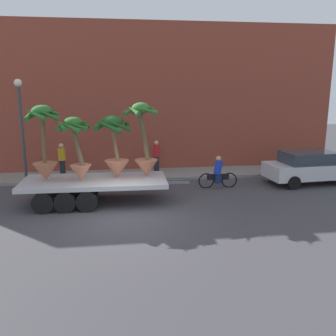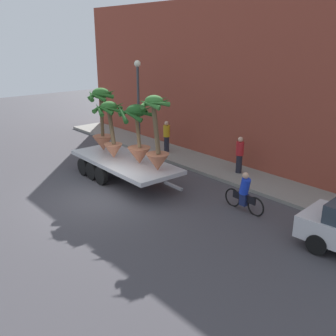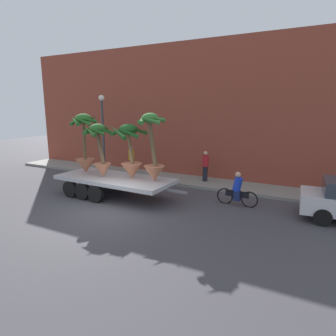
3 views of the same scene
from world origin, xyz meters
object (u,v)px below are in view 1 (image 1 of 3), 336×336
at_px(potted_palm_front, 77,148).
at_px(potted_palm_extra, 144,145).
at_px(street_lamp, 21,117).
at_px(parked_car, 311,167).
at_px(pedestrian_far_left, 156,156).
at_px(potted_palm_middle, 115,148).
at_px(potted_palm_rear, 44,145).
at_px(cyclist, 218,174).
at_px(flatbed_trailer, 89,185).
at_px(pedestrian_near_gate, 62,159).

relative_size(potted_palm_front, potted_palm_extra, 0.83).
relative_size(potted_palm_extra, street_lamp, 0.63).
relative_size(potted_palm_front, street_lamp, 0.52).
bearing_deg(parked_car, pedestrian_far_left, 159.72).
xyz_separation_m(potted_palm_middle, potted_palm_extra, (1.19, 0.04, 0.07)).
relative_size(parked_car, street_lamp, 0.94).
bearing_deg(parked_car, potted_palm_front, -169.96).
height_order(potted_palm_rear, cyclist, potted_palm_rear).
relative_size(flatbed_trailer, potted_palm_rear, 2.28).
xyz_separation_m(potted_palm_extra, pedestrian_near_gate, (-3.89, 3.88, -1.26)).
bearing_deg(flatbed_trailer, potted_palm_extra, 4.72).
bearing_deg(parked_car, potted_palm_extra, -169.67).
relative_size(potted_palm_extra, parked_car, 0.67).
bearing_deg(cyclist, pedestrian_far_left, 132.09).
bearing_deg(potted_palm_middle, street_lamp, 142.91).
relative_size(flatbed_trailer, potted_palm_middle, 2.66).
height_order(cyclist, pedestrian_far_left, pedestrian_far_left).
bearing_deg(pedestrian_near_gate, cyclist, -19.12).
relative_size(potted_palm_front, parked_car, 0.56).
height_order(flatbed_trailer, potted_palm_extra, potted_palm_extra).
distance_m(flatbed_trailer, pedestrian_near_gate, 4.39).
bearing_deg(potted_palm_front, cyclist, 15.81).
xyz_separation_m(potted_palm_rear, parked_car, (12.11, 1.58, -1.57)).
xyz_separation_m(parked_car, pedestrian_near_gate, (-12.08, 2.39, 0.21)).
height_order(potted_palm_extra, pedestrian_near_gate, potted_palm_extra).
bearing_deg(pedestrian_near_gate, potted_palm_extra, -44.93).
bearing_deg(potted_palm_rear, street_lamp, 115.79).
height_order(flatbed_trailer, cyclist, cyclist).
distance_m(potted_palm_middle, cyclist, 5.14).
bearing_deg(street_lamp, potted_palm_extra, -30.38).
height_order(potted_palm_middle, potted_palm_extra, potted_palm_extra).
relative_size(cyclist, pedestrian_far_left, 1.08).
xyz_separation_m(cyclist, pedestrian_near_gate, (-7.40, 2.57, 0.37)).
bearing_deg(street_lamp, parked_car, -7.28).
bearing_deg(potted_palm_extra, pedestrian_near_gate, 135.07).
bearing_deg(street_lamp, cyclist, -12.03).
height_order(flatbed_trailer, potted_palm_middle, potted_palm_middle).
xyz_separation_m(cyclist, parked_car, (4.68, 0.17, 0.16)).
height_order(potted_palm_rear, potted_palm_middle, potted_palm_rear).
distance_m(potted_palm_middle, street_lamp, 5.54).
bearing_deg(potted_palm_rear, potted_palm_extra, 1.30).
distance_m(potted_palm_rear, pedestrian_far_left, 6.60).
bearing_deg(cyclist, pedestrian_near_gate, 160.88).
distance_m(potted_palm_front, pedestrian_near_gate, 4.67).
xyz_separation_m(potted_palm_rear, potted_palm_front, (1.28, -0.34, -0.07)).
xyz_separation_m(potted_palm_middle, cyclist, (4.70, 1.36, -1.57)).
xyz_separation_m(flatbed_trailer, potted_palm_extra, (2.29, 0.19, 1.54)).
xyz_separation_m(flatbed_trailer, potted_palm_middle, (1.10, 0.15, 1.47)).
height_order(parked_car, pedestrian_far_left, pedestrian_far_left).
xyz_separation_m(flatbed_trailer, potted_palm_front, (-0.36, -0.24, 1.56)).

